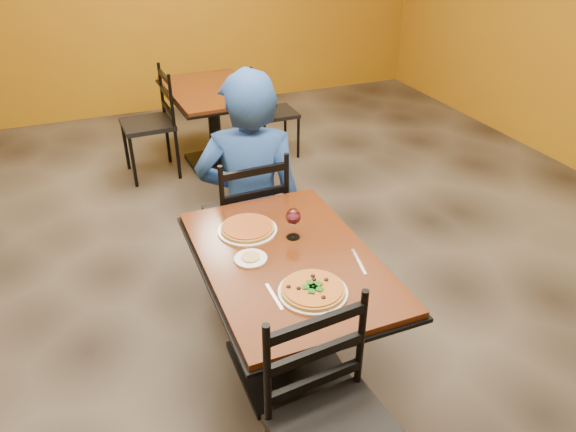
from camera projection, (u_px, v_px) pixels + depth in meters
name	position (u px, v px, depth m)	size (l,w,h in m)	color
floor	(258.00, 311.00, 3.38)	(7.00, 8.00, 0.01)	black
table_main	(288.00, 288.00, 2.70)	(0.83, 1.23, 0.75)	#5B290E
table_second	(213.00, 109.00, 4.98)	(0.84, 1.20, 0.75)	#5B290E
chair_main_far	(245.00, 218.00, 3.41)	(0.44, 0.44, 0.98)	black
chair_second_left	(148.00, 125.00, 4.82)	(0.44, 0.44, 0.97)	black
chair_second_right	(275.00, 113.00, 5.24)	(0.39, 0.39, 0.86)	black
diner	(250.00, 180.00, 3.38)	(0.69, 0.45, 1.43)	navy
plate_main	(313.00, 292.00, 2.35)	(0.31, 0.31, 0.01)	white
pizza_main	(313.00, 289.00, 2.35)	(0.28, 0.28, 0.02)	#8C2E0A
plate_far	(248.00, 230.00, 2.79)	(0.31, 0.31, 0.01)	white
pizza_far	(247.00, 228.00, 2.78)	(0.28, 0.28, 0.02)	#BB6E24
side_plate	(251.00, 259.00, 2.57)	(0.16, 0.16, 0.01)	white
dip	(251.00, 257.00, 2.57)	(0.09, 0.09, 0.01)	tan
wine_glass	(293.00, 222.00, 2.70)	(0.08, 0.08, 0.18)	white
fork	(274.00, 296.00, 2.33)	(0.01, 0.19, 0.00)	silver
knife	(359.00, 261.00, 2.56)	(0.01, 0.21, 0.00)	silver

